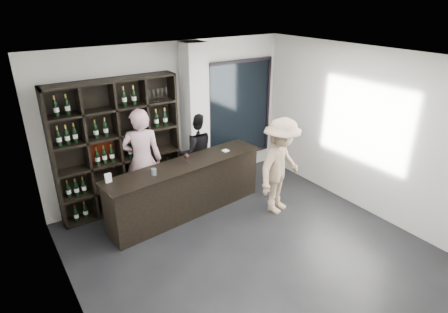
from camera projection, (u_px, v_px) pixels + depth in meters
floor at (260, 258)px, 5.65m from camera, size 5.00×5.50×0.01m
wine_shelf at (119, 148)px, 6.53m from camera, size 2.20×0.35×2.40m
structural_column at (195, 120)px, 7.13m from camera, size 0.40×0.40×2.90m
glass_panel at (239, 110)px, 7.93m from camera, size 1.60×0.08×2.10m
tasting_counter at (187, 188)px, 6.65m from camera, size 2.98×0.62×0.98m
taster_pink at (142, 161)px, 6.61m from camera, size 0.82×0.69×1.91m
taster_black at (195, 152)px, 7.28m from camera, size 0.88×0.73×1.66m
customer at (280, 166)px, 6.57m from camera, size 1.29×0.99×1.77m
wine_glass at (187, 158)px, 6.41m from camera, size 0.12×0.12×0.21m
spit_cup at (154, 172)px, 6.02m from camera, size 0.11×0.11×0.11m
napkin_stack at (226, 151)px, 6.95m from camera, size 0.11×0.11×0.02m
card_stand at (108, 178)px, 5.78m from camera, size 0.10×0.06×0.14m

